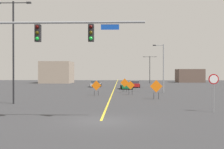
{
  "coord_description": "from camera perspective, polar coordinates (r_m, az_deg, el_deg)",
  "views": [
    {
      "loc": [
        1.21,
        -16.83,
        2.94
      ],
      "look_at": [
        -0.24,
        28.39,
        2.62
      ],
      "focal_mm": 44.61,
      "sensor_mm": 36.0,
      "label": 1
    }
  ],
  "objects": [
    {
      "name": "ground",
      "position": [
        17.13,
        -2.27,
        -9.48
      ],
      "size": [
        179.35,
        179.35,
        0.0
      ],
      "primitive_type": "plane",
      "color": "#38383A"
    },
    {
      "name": "road_centre_stripe",
      "position": [
        66.73,
        0.79,
        -2.11
      ],
      "size": [
        0.16,
        99.64,
        0.01
      ],
      "color": "yellow",
      "rests_on": "ground"
    },
    {
      "name": "traffic_signal_assembly",
      "position": [
        17.65,
        -14.89,
        6.35
      ],
      "size": [
        9.88,
        0.44,
        6.3
      ],
      "color": "gray",
      "rests_on": "ground"
    },
    {
      "name": "stop_sign",
      "position": [
        21.94,
        20.11,
        -2.1
      ],
      "size": [
        0.76,
        0.07,
        2.83
      ],
      "color": "gray",
      "rests_on": "ground"
    },
    {
      "name": "street_lamp_mid_right",
      "position": [
        41.29,
        10.34,
        1.77
      ],
      "size": [
        1.64,
        0.24,
        7.07
      ],
      "color": "gray",
      "rests_on": "ground"
    },
    {
      "name": "street_lamp_near_left",
      "position": [
        27.86,
        -19.56,
        5.83
      ],
      "size": [
        3.37,
        0.24,
        9.64
      ],
      "color": "black",
      "rests_on": "ground"
    },
    {
      "name": "street_lamp_mid_left",
      "position": [
        75.74,
        7.75,
        1.52
      ],
      "size": [
        3.64,
        0.24,
        7.33
      ],
      "color": "black",
      "rests_on": "ground"
    },
    {
      "name": "construction_sign_right_lane",
      "position": [
        36.72,
        3.81,
        -2.37
      ],
      "size": [
        1.12,
        0.11,
        1.83
      ],
      "color": "orange",
      "rests_on": "ground"
    },
    {
      "name": "construction_sign_median_near",
      "position": [
        41.29,
        2.6,
        -1.84
      ],
      "size": [
        1.28,
        0.11,
        2.07
      ],
      "color": "orange",
      "rests_on": "ground"
    },
    {
      "name": "construction_sign_left_shoulder",
      "position": [
        35.74,
        -3.23,
        -2.39
      ],
      "size": [
        1.3,
        0.1,
        1.92
      ],
      "color": "orange",
      "rests_on": "ground"
    },
    {
      "name": "construction_sign_right_shoulder",
      "position": [
        30.8,
        9.05,
        -2.57
      ],
      "size": [
        1.38,
        0.17,
        2.13
      ],
      "color": "orange",
      "rests_on": "ground"
    },
    {
      "name": "car_green_distant",
      "position": [
        49.74,
        2.97,
        -2.28
      ],
      "size": [
        2.18,
        4.38,
        1.31
      ],
      "color": "#196B38",
      "rests_on": "ground"
    },
    {
      "name": "car_silver_far",
      "position": [
        57.15,
        -3.34,
        -1.9
      ],
      "size": [
        2.09,
        4.35,
        1.32
      ],
      "color": "#B7BABF",
      "rests_on": "ground"
    },
    {
      "name": "car_red_passing",
      "position": [
        55.31,
        4.64,
        -2.01
      ],
      "size": [
        1.99,
        3.89,
        1.28
      ],
      "color": "red",
      "rests_on": "ground"
    },
    {
      "name": "roadside_building_east",
      "position": [
        86.85,
        15.62,
        -0.24
      ],
      "size": [
        7.62,
        6.37,
        3.96
      ],
      "color": "brown",
      "rests_on": "ground"
    },
    {
      "name": "roadside_building_west",
      "position": [
        79.6,
        -11.19,
        0.44
      ],
      "size": [
        8.28,
        8.59,
        5.98
      ],
      "color": "gray",
      "rests_on": "ground"
    }
  ]
}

